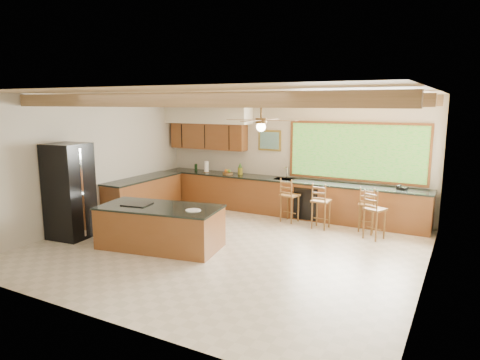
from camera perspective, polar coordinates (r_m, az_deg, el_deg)
The scene contains 9 objects.
ground at distance 8.55m, azimuth -1.86°, elevation -8.99°, with size 7.20×7.20×0.00m, color beige.
room_shell at distance 8.74m, azimuth -0.74°, elevation 6.30°, with size 7.27×6.54×3.02m.
counter_run at distance 10.93m, azimuth 1.08°, elevation -2.17°, with size 7.12×3.10×1.24m.
island at distance 8.59m, azimuth -10.60°, elevation -6.15°, with size 2.53×1.51×0.85m.
refrigerator at distance 9.61m, azimuth -21.80°, elevation -1.39°, with size 0.85×0.83×2.00m.
bar_stool_a at distance 9.76m, azimuth 10.67°, elevation -2.87°, with size 0.40×0.40×1.06m.
bar_stool_b at distance 10.21m, azimuth 6.53°, elevation -2.16°, with size 0.45×0.45×1.07m.
bar_stool_c at distance 9.29m, azimuth 17.47°, elevation -3.86°, with size 0.49×0.49×1.06m.
bar_stool_d at distance 9.80m, azimuth 16.55°, elevation -3.22°, with size 0.41×0.41×1.02m.
Camera 1 is at (4.08, -6.97, 2.82)m, focal length 32.00 mm.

